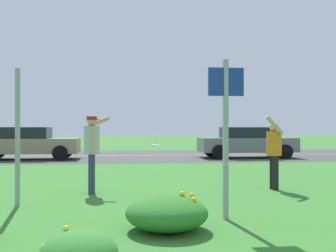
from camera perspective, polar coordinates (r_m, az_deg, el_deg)
The scene contains 11 objects.
ground_plane at distance 11.41m, azimuth -2.62°, elevation -7.42°, with size 120.00×120.00×0.00m, color #387A2D.
highway_strip at distance 21.55m, azimuth -4.35°, elevation -4.03°, with size 120.00×9.64×0.01m, color #424244.
highway_center_stripe at distance 21.55m, azimuth -4.35°, elevation -4.01°, with size 120.00×0.16×0.00m, color yellow.
daylily_clump_mid_right at distance 5.92m, azimuth -0.17°, elevation -11.77°, with size 1.15×1.24×0.53m.
sign_post_near_path at distance 8.07m, azimuth -19.83°, elevation -1.45°, with size 0.07×0.10×2.51m.
sign_post_by_roadside at distance 6.58m, azimuth 7.87°, elevation 0.52°, with size 0.56×0.10×2.49m.
person_thrower_red_cap_gray_shirt at distance 9.20m, azimuth -10.33°, elevation -2.74°, with size 0.57×0.50×1.69m.
person_catcher_orange_shirt at distance 9.94m, azimuth 14.25°, elevation -3.11°, with size 0.45×0.49×1.71m.
frisbee_white at distance 9.33m, azimuth -1.77°, elevation -2.64°, with size 0.24×0.24×0.06m.
car_tan_center_left at distance 19.79m, azimuth -18.65°, elevation -2.21°, with size 4.50×2.00×1.45m.
car_gray_center_right at distance 20.20m, azimuth 10.63°, elevation -2.18°, with size 4.50×2.00×1.45m.
Camera 1 is at (-0.72, -1.10, 1.42)m, focal length 44.70 mm.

